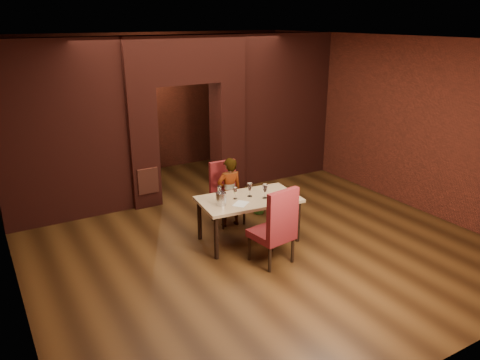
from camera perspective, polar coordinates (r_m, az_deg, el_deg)
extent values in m
plane|color=#402610|center=(8.23, -0.52, -6.03)|extent=(8.00, 8.00, 0.00)
cube|color=silver|center=(7.45, -0.59, 16.83)|extent=(7.00, 8.00, 0.04)
cube|color=maroon|center=(11.25, -10.93, 9.12)|extent=(7.00, 0.04, 3.20)
cube|color=maroon|center=(4.85, 23.97, -5.82)|extent=(7.00, 0.04, 3.20)
cube|color=maroon|center=(9.87, 17.48, 7.18)|extent=(0.04, 8.00, 3.20)
cube|color=maroon|center=(9.20, -12.00, 3.93)|extent=(0.55, 0.55, 2.30)
cube|color=maroon|center=(9.94, -1.58, 5.48)|extent=(0.55, 0.55, 2.30)
cube|color=maroon|center=(9.26, -6.98, 14.38)|extent=(2.45, 0.55, 0.90)
cube|color=maroon|center=(8.77, -20.98, 5.36)|extent=(2.28, 0.35, 3.20)
cube|color=maroon|center=(10.58, 5.18, 8.76)|extent=(2.28, 0.35, 3.20)
cube|color=#A64730|center=(9.11, -11.13, -0.12)|extent=(0.40, 0.03, 0.50)
cube|color=black|center=(11.18, -12.58, 6.06)|extent=(0.90, 0.08, 2.10)
cube|color=black|center=(11.14, -12.51, 6.02)|extent=(1.02, 0.04, 2.22)
cube|color=tan|center=(7.70, 1.05, -4.80)|extent=(1.69, 1.06, 0.75)
cube|color=maroon|center=(8.29, -1.47, -1.69)|extent=(0.51, 0.51, 1.10)
cube|color=maroon|center=(6.97, 3.85, -5.45)|extent=(0.62, 0.62, 1.21)
imported|color=silver|center=(8.16, -1.30, -1.50)|extent=(0.48, 0.34, 1.25)
cube|color=silver|center=(7.32, 0.10, -2.92)|extent=(0.32, 0.31, 0.00)
cylinder|color=silver|center=(7.25, -2.33, -2.30)|extent=(0.17, 0.17, 0.20)
cylinder|color=white|center=(7.35, -2.49, -1.69)|extent=(0.06, 0.06, 0.28)
imported|color=#2B6820|center=(8.83, 2.31, -2.62)|extent=(0.52, 0.49, 0.45)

